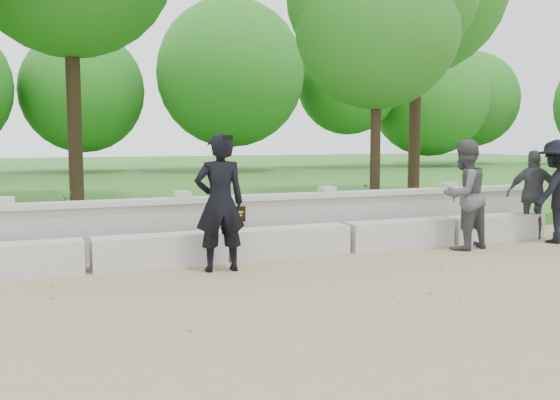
# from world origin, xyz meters

# --- Properties ---
(ground) EXTENTS (80.00, 80.00, 0.00)m
(ground) POSITION_xyz_m (0.00, 0.00, 0.00)
(ground) COLOR #937A5A
(ground) RESTS_ON ground
(lawn) EXTENTS (40.00, 22.00, 0.25)m
(lawn) POSITION_xyz_m (0.00, 14.00, 0.12)
(lawn) COLOR #286519
(lawn) RESTS_ON ground
(concrete_bench) EXTENTS (11.90, 0.45, 0.45)m
(concrete_bench) POSITION_xyz_m (0.00, 1.90, 0.22)
(concrete_bench) COLOR beige
(concrete_bench) RESTS_ON ground
(parapet_wall) EXTENTS (12.50, 0.35, 0.90)m
(parapet_wall) POSITION_xyz_m (0.00, 2.60, 0.46)
(parapet_wall) COLOR #B2B0A8
(parapet_wall) RESTS_ON ground
(man_main) EXTENTS (0.72, 0.65, 1.89)m
(man_main) POSITION_xyz_m (-0.30, 1.26, 0.94)
(man_main) COLOR black
(man_main) RESTS_ON ground
(visitor_left) EXTENTS (0.99, 0.85, 1.79)m
(visitor_left) POSITION_xyz_m (3.87, 1.36, 0.90)
(visitor_left) COLOR #424348
(visitor_left) RESTS_ON ground
(visitor_mid) EXTENTS (1.28, 0.90, 1.80)m
(visitor_mid) POSITION_xyz_m (5.80, 1.28, 0.90)
(visitor_mid) COLOR black
(visitor_mid) RESTS_ON ground
(visitor_right) EXTENTS (0.99, 0.87, 1.60)m
(visitor_right) POSITION_xyz_m (5.79, 1.80, 0.80)
(visitor_right) COLOR #3C3C41
(visitor_right) RESTS_ON ground
(tree_near_right) EXTENTS (3.41, 3.41, 5.82)m
(tree_near_right) POSITION_xyz_m (4.06, 4.47, 4.36)
(tree_near_right) COLOR #382619
(tree_near_right) RESTS_ON lawn
(shrub_b) EXTENTS (0.28, 0.32, 0.53)m
(shrub_b) POSITION_xyz_m (-0.68, 4.75, 0.52)
(shrub_b) COLOR #318A2E
(shrub_b) RESTS_ON lawn
(shrub_c) EXTENTS (0.68, 0.66, 0.57)m
(shrub_c) POSITION_xyz_m (4.20, 4.77, 0.53)
(shrub_c) COLOR #318A2E
(shrub_c) RESTS_ON lawn
(shrub_d) EXTENTS (0.40, 0.40, 0.54)m
(shrub_d) POSITION_xyz_m (-2.03, 6.20, 0.52)
(shrub_d) COLOR #318A2E
(shrub_d) RESTS_ON lawn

